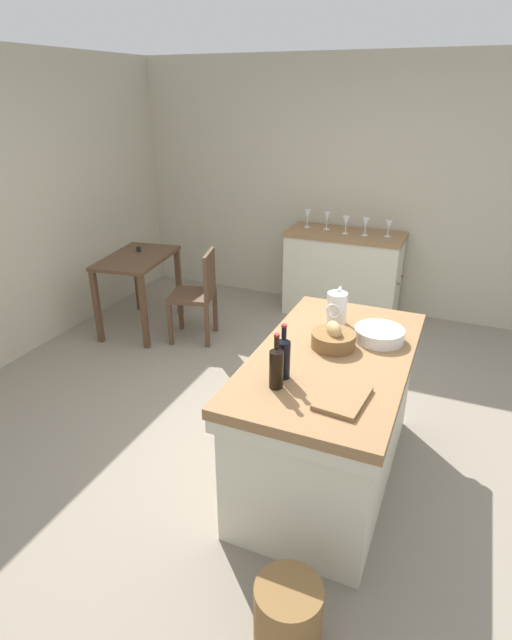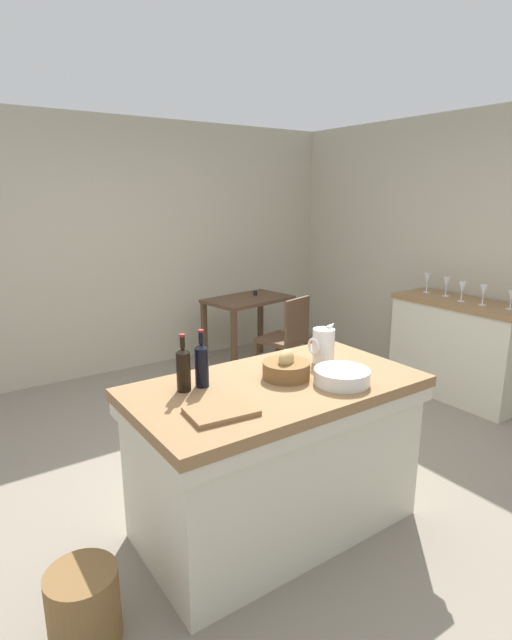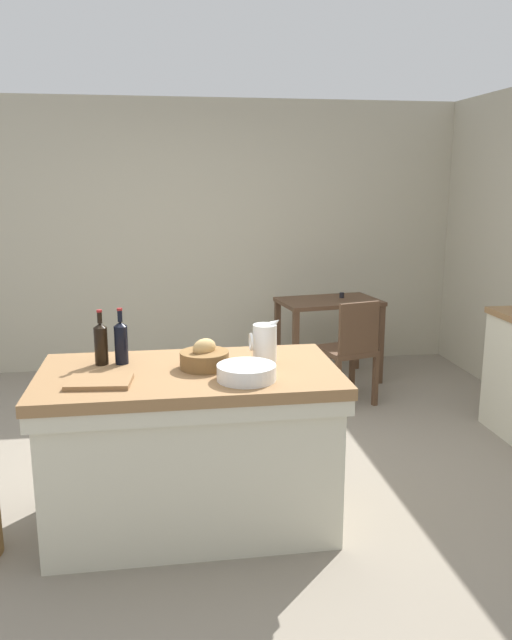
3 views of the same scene
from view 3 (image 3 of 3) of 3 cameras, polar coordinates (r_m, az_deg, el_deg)
name	(u,v)px [view 3 (image 3 of 3)]	position (r m, az deg, el deg)	size (l,w,h in m)	color
ground_plane	(232,478)	(4.13, -2.18, -14.04)	(6.76, 6.76, 0.00)	gray
wall_back	(201,236)	(6.30, -4.99, 7.57)	(5.32, 0.12, 2.60)	#B2AA93
island_table	(191,442)	(3.46, -5.90, -10.89)	(1.56, 0.86, 0.87)	olive
writing_desk	(329,313)	(5.87, 6.59, 0.62)	(0.97, 0.69, 0.82)	#513826
wooden_chair	(350,348)	(5.28, 8.49, -2.55)	(0.49, 0.49, 0.89)	#513826
pitcher	(264,343)	(3.43, 0.77, -2.05)	(0.17, 0.13, 0.25)	white
wash_bowl	(247,372)	(3.14, -0.83, -4.75)	(0.30, 0.30, 0.08)	white
bread_basket	(204,358)	(3.34, -4.68, -3.43)	(0.26, 0.26, 0.16)	brown
cutting_board	(99,382)	(3.17, -13.96, -5.44)	(0.31, 0.21, 0.02)	olive
wine_bottle_dark	(121,341)	(3.47, -12.09, -1.90)	(0.07, 0.07, 0.31)	black
wine_bottle_amber	(101,343)	(3.47, -13.83, -1.99)	(0.07, 0.07, 0.30)	black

